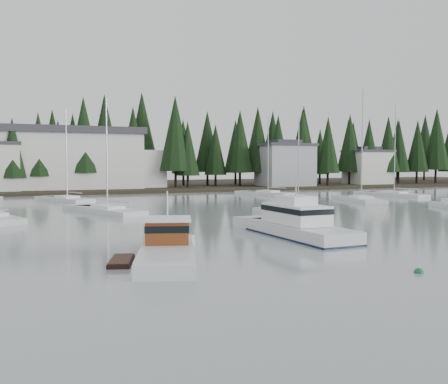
{
  "coord_description": "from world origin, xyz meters",
  "views": [
    {
      "loc": [
        -13.07,
        -10.76,
        4.88
      ],
      "look_at": [
        2.8,
        28.59,
        2.5
      ],
      "focal_mm": 40.0,
      "sensor_mm": 36.0,
      "label": 1
    }
  ],
  "objects_px": {
    "sailboat_4": "(108,213)",
    "sailboat_6": "(67,201)",
    "harbor_inn": "(83,159)",
    "sailboat_10": "(268,195)",
    "sailboat_8": "(361,201)",
    "runabout_1": "(288,214)",
    "house_east_a": "(285,164)",
    "house_east_b": "(368,166)",
    "lobster_boat_brown": "(165,252)",
    "cabin_cruiser_center": "(298,227)",
    "sailboat_1": "(298,200)",
    "sailboat_7": "(394,196)"
  },
  "relations": [
    {
      "from": "sailboat_4",
      "to": "sailboat_6",
      "type": "bearing_deg",
      "value": -12.95
    },
    {
      "from": "harbor_inn",
      "to": "sailboat_10",
      "type": "relative_size",
      "value": 2.27
    },
    {
      "from": "sailboat_4",
      "to": "sailboat_8",
      "type": "relative_size",
      "value": 0.79
    },
    {
      "from": "sailboat_6",
      "to": "runabout_1",
      "type": "height_order",
      "value": "sailboat_6"
    },
    {
      "from": "house_east_a",
      "to": "harbor_inn",
      "type": "relative_size",
      "value": 0.36
    },
    {
      "from": "house_east_b",
      "to": "sailboat_6",
      "type": "distance_m",
      "value": 69.8
    },
    {
      "from": "lobster_boat_brown",
      "to": "cabin_cruiser_center",
      "type": "bearing_deg",
      "value": -48.41
    },
    {
      "from": "lobster_boat_brown",
      "to": "runabout_1",
      "type": "height_order",
      "value": "lobster_boat_brown"
    },
    {
      "from": "sailboat_8",
      "to": "house_east_a",
      "type": "bearing_deg",
      "value": 0.48
    },
    {
      "from": "sailboat_1",
      "to": "sailboat_6",
      "type": "relative_size",
      "value": 0.92
    },
    {
      "from": "sailboat_1",
      "to": "sailboat_4",
      "type": "height_order",
      "value": "sailboat_4"
    },
    {
      "from": "house_east_a",
      "to": "sailboat_4",
      "type": "distance_m",
      "value": 56.72
    },
    {
      "from": "house_east_a",
      "to": "sailboat_1",
      "type": "relative_size",
      "value": 0.91
    },
    {
      "from": "house_east_a",
      "to": "sailboat_1",
      "type": "bearing_deg",
      "value": -116.0
    },
    {
      "from": "sailboat_6",
      "to": "sailboat_10",
      "type": "bearing_deg",
      "value": -109.82
    },
    {
      "from": "lobster_boat_brown",
      "to": "sailboat_6",
      "type": "height_order",
      "value": "sailboat_6"
    },
    {
      "from": "house_east_b",
      "to": "lobster_boat_brown",
      "type": "bearing_deg",
      "value": -134.09
    },
    {
      "from": "sailboat_6",
      "to": "runabout_1",
      "type": "bearing_deg",
      "value": -169.54
    },
    {
      "from": "sailboat_10",
      "to": "house_east_b",
      "type": "bearing_deg",
      "value": -78.18
    },
    {
      "from": "sailboat_10",
      "to": "sailboat_4",
      "type": "bearing_deg",
      "value": 106.72
    },
    {
      "from": "sailboat_6",
      "to": "sailboat_7",
      "type": "relative_size",
      "value": 0.88
    },
    {
      "from": "house_east_b",
      "to": "lobster_boat_brown",
      "type": "height_order",
      "value": "house_east_b"
    },
    {
      "from": "sailboat_4",
      "to": "runabout_1",
      "type": "xyz_separation_m",
      "value": [
        15.55,
        -8.71,
        0.08
      ]
    },
    {
      "from": "lobster_boat_brown",
      "to": "sailboat_7",
      "type": "relative_size",
      "value": 0.59
    },
    {
      "from": "harbor_inn",
      "to": "sailboat_7",
      "type": "relative_size",
      "value": 2.05
    },
    {
      "from": "harbor_inn",
      "to": "sailboat_7",
      "type": "xyz_separation_m",
      "value": [
        42.27,
        -32.54,
        -5.71
      ]
    },
    {
      "from": "house_east_a",
      "to": "sailboat_6",
      "type": "distance_m",
      "value": 48.77
    },
    {
      "from": "sailboat_4",
      "to": "runabout_1",
      "type": "height_order",
      "value": "sailboat_4"
    },
    {
      "from": "sailboat_1",
      "to": "sailboat_7",
      "type": "distance_m",
      "value": 18.82
    },
    {
      "from": "cabin_cruiser_center",
      "to": "sailboat_8",
      "type": "height_order",
      "value": "sailboat_8"
    },
    {
      "from": "cabin_cruiser_center",
      "to": "runabout_1",
      "type": "height_order",
      "value": "cabin_cruiser_center"
    },
    {
      "from": "harbor_inn",
      "to": "sailboat_8",
      "type": "distance_m",
      "value": 50.56
    },
    {
      "from": "harbor_inn",
      "to": "cabin_cruiser_center",
      "type": "xyz_separation_m",
      "value": [
        6.95,
        -64.12,
        -5.14
      ]
    },
    {
      "from": "house_east_a",
      "to": "harbor_inn",
      "type": "height_order",
      "value": "harbor_inn"
    },
    {
      "from": "sailboat_4",
      "to": "harbor_inn",
      "type": "bearing_deg",
      "value": -24.06
    },
    {
      "from": "sailboat_1",
      "to": "runabout_1",
      "type": "distance_m",
      "value": 19.12
    },
    {
      "from": "runabout_1",
      "to": "sailboat_10",
      "type": "bearing_deg",
      "value": -35.78
    },
    {
      "from": "lobster_boat_brown",
      "to": "harbor_inn",
      "type": "bearing_deg",
      "value": 13.95
    },
    {
      "from": "sailboat_7",
      "to": "sailboat_10",
      "type": "height_order",
      "value": "sailboat_7"
    },
    {
      "from": "harbor_inn",
      "to": "sailboat_6",
      "type": "relative_size",
      "value": 2.33
    },
    {
      "from": "cabin_cruiser_center",
      "to": "sailboat_1",
      "type": "bearing_deg",
      "value": -32.55
    },
    {
      "from": "house_east_a",
      "to": "lobster_boat_brown",
      "type": "distance_m",
      "value": 77.48
    },
    {
      "from": "harbor_inn",
      "to": "sailboat_1",
      "type": "xyz_separation_m",
      "value": [
        23.7,
        -35.62,
        -5.71
      ]
    },
    {
      "from": "harbor_inn",
      "to": "sailboat_1",
      "type": "distance_m",
      "value": 43.16
    },
    {
      "from": "sailboat_6",
      "to": "sailboat_8",
      "type": "xyz_separation_m",
      "value": [
        35.51,
        -14.55,
        0.02
      ]
    },
    {
      "from": "house_east_a",
      "to": "sailboat_7",
      "type": "relative_size",
      "value": 0.74
    },
    {
      "from": "harbor_inn",
      "to": "sailboat_7",
      "type": "height_order",
      "value": "sailboat_7"
    },
    {
      "from": "sailboat_10",
      "to": "cabin_cruiser_center",
      "type": "bearing_deg",
      "value": 137.01
    },
    {
      "from": "sailboat_7",
      "to": "sailboat_1",
      "type": "bearing_deg",
      "value": 91.21
    },
    {
      "from": "sailboat_1",
      "to": "house_east_b",
      "type": "bearing_deg",
      "value": -30.04
    }
  ]
}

